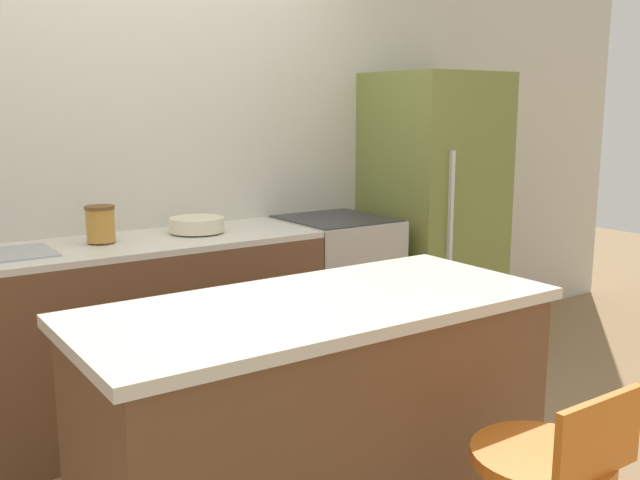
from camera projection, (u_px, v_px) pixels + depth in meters
name	position (u px, v px, depth m)	size (l,w,h in m)	color
ground_plane	(192.00, 442.00, 3.38)	(14.00, 14.00, 0.00)	#8E704C
wall_back	(130.00, 160.00, 3.68)	(8.00, 0.06, 2.60)	beige
back_counter	(95.00, 343.00, 3.37)	(2.21, 0.61, 0.94)	brown
kitchen_island	(318.00, 431.00, 2.45)	(1.62, 0.71, 0.94)	brown
oven_range	(335.00, 298.00, 4.15)	(0.57, 0.62, 0.94)	#B7B2A8
refrigerator	(432.00, 218.00, 4.45)	(0.70, 0.70, 1.77)	olive
mixing_bowl	(197.00, 224.00, 3.62)	(0.28, 0.28, 0.07)	beige
canister_jar	(100.00, 224.00, 3.33)	(0.14, 0.14, 0.17)	#B77F33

